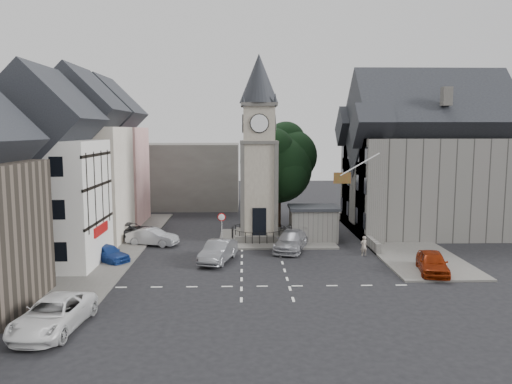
{
  "coord_description": "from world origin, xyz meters",
  "views": [
    {
      "loc": [
        -1.35,
        -35.76,
        9.74
      ],
      "look_at": [
        -0.32,
        5.0,
        4.66
      ],
      "focal_mm": 35.0,
      "sensor_mm": 36.0,
      "label": 1
    }
  ],
  "objects_px": {
    "stone_shelter": "(313,223)",
    "pedestrian": "(364,246)",
    "clock_tower": "(259,149)",
    "car_east_red": "(432,263)",
    "car_west_blue": "(107,253)"
  },
  "relations": [
    {
      "from": "stone_shelter",
      "to": "car_west_blue",
      "type": "distance_m",
      "value": 17.71
    },
    {
      "from": "stone_shelter",
      "to": "car_east_red",
      "type": "relative_size",
      "value": 0.94
    },
    {
      "from": "car_east_red",
      "to": "pedestrian",
      "type": "height_order",
      "value": "pedestrian"
    },
    {
      "from": "car_east_red",
      "to": "clock_tower",
      "type": "bearing_deg",
      "value": 148.31
    },
    {
      "from": "stone_shelter",
      "to": "pedestrian",
      "type": "xyz_separation_m",
      "value": [
        3.2,
        -5.5,
        -0.77
      ]
    },
    {
      "from": "clock_tower",
      "to": "pedestrian",
      "type": "bearing_deg",
      "value": -36.83
    },
    {
      "from": "stone_shelter",
      "to": "pedestrian",
      "type": "distance_m",
      "value": 6.41
    },
    {
      "from": "clock_tower",
      "to": "stone_shelter",
      "type": "height_order",
      "value": "clock_tower"
    },
    {
      "from": "clock_tower",
      "to": "stone_shelter",
      "type": "xyz_separation_m",
      "value": [
        4.8,
        -0.49,
        -6.57
      ]
    },
    {
      "from": "car_east_red",
      "to": "pedestrian",
      "type": "xyz_separation_m",
      "value": [
        -3.5,
        5.0,
        0.0
      ]
    },
    {
      "from": "pedestrian",
      "to": "stone_shelter",
      "type": "bearing_deg",
      "value": -79.61
    },
    {
      "from": "clock_tower",
      "to": "stone_shelter",
      "type": "relative_size",
      "value": 3.78
    },
    {
      "from": "stone_shelter",
      "to": "pedestrian",
      "type": "relative_size",
      "value": 2.76
    },
    {
      "from": "clock_tower",
      "to": "car_east_red",
      "type": "height_order",
      "value": "clock_tower"
    },
    {
      "from": "car_west_blue",
      "to": "car_east_red",
      "type": "relative_size",
      "value": 0.86
    }
  ]
}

